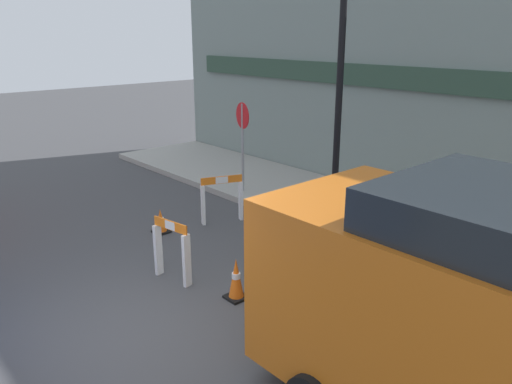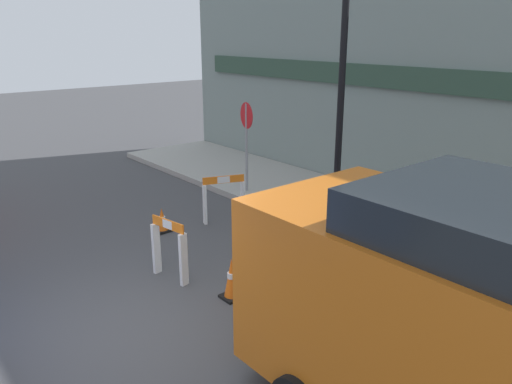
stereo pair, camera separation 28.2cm
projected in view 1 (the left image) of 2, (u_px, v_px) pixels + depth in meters
The scene contains 13 objects.
ground_plane at pixel (126, 342), 6.34m from camera, with size 60.00×60.00×0.00m, color #424244.
sidewalk_slab at pixel (394, 223), 10.09m from camera, with size 18.00×2.91×0.14m.
storefront_facade at pixel (447, 83), 10.24m from camera, with size 18.00×0.22×5.50m.
streetlamp_post at pixel (342, 41), 9.05m from camera, with size 0.44×0.44×5.38m.
stop_sign at pixel (243, 132), 11.48m from camera, with size 0.59×0.15×2.10m.
barricade_0 at pixel (172, 249), 7.77m from camera, with size 0.73×0.25×1.00m.
barricade_1 at pixel (317, 228), 8.46m from camera, with size 0.49×0.73×1.10m.
barricade_2 at pixel (222, 197), 10.19m from camera, with size 0.44×0.85×0.98m.
traffic_cone_0 at pixel (236, 279), 7.29m from camera, with size 0.30×0.30×0.64m.
traffic_cone_1 at pixel (161, 222), 9.73m from camera, with size 0.30×0.30×0.48m.
traffic_cone_2 at pixel (299, 226), 9.49m from camera, with size 0.30×0.30×0.48m.
traffic_cone_3 at pixel (318, 226), 9.23m from camera, with size 0.30×0.30×0.70m.
person_worker at pixel (328, 234), 7.42m from camera, with size 0.40×0.40×1.68m.
Camera 1 is at (5.17, -2.40, 3.75)m, focal length 35.00 mm.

